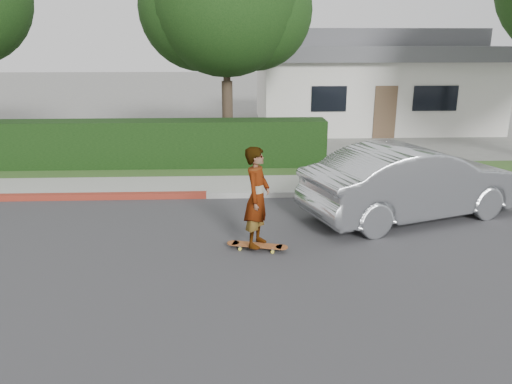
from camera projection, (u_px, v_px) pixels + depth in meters
ground at (136, 270)px, 8.57m from camera, size 120.00×120.00×0.00m
road at (136, 270)px, 8.57m from camera, size 60.00×8.00×0.01m
curb_far at (166, 196)px, 12.47m from camera, size 60.00×0.20×0.15m
sidewalk_far at (171, 186)px, 13.34m from camera, size 60.00×1.60×0.12m
planting_strip at (177, 172)px, 14.87m from camera, size 60.00×1.60×0.10m
hedge at (79, 146)px, 15.12m from camera, size 15.00×1.00×1.50m
tree_center at (225, 5)px, 16.01m from camera, size 5.66×4.84×7.44m
house at (366, 79)px, 23.61m from camera, size 10.60×8.60×4.30m
skateboard at (257, 245)px, 9.35m from camera, size 1.18×0.52×0.11m
skateboarder at (257, 197)px, 9.07m from camera, size 0.66×0.80×1.87m
car_silver at (414, 182)px, 10.94m from camera, size 5.26×3.30×1.64m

